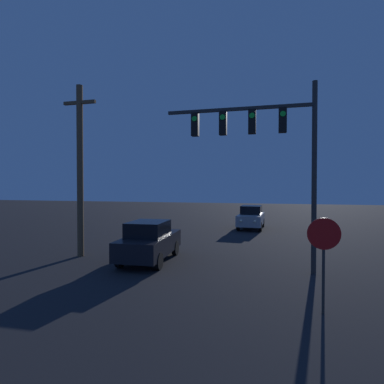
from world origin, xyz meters
name	(u,v)px	position (x,y,z in m)	size (l,w,h in m)	color
car_near	(150,241)	(-1.87, 16.25, 0.85)	(1.86, 4.12, 1.70)	black
car_far	(251,217)	(1.82, 27.15, 0.85)	(1.94, 4.15, 1.70)	#99999E
traffic_signal_mast	(266,141)	(2.86, 15.95, 4.84)	(5.57, 0.30, 6.91)	#2D2D2D
stop_sign	(324,246)	(4.27, 12.40, 1.68)	(0.79, 0.07, 2.38)	#2D2D2D
utility_pole	(80,168)	(-5.24, 16.34, 3.98)	(1.57, 0.28, 7.67)	brown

